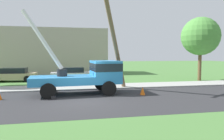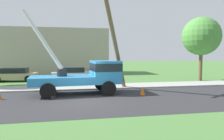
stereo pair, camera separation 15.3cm
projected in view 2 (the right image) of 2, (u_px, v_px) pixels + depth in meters
The scene contains 10 objects.
ground_plane at pixel (77, 79), 25.07m from camera, with size 120.00×120.00×0.00m, color #477538.
road_asphalt at pixel (84, 101), 13.33m from camera, with size 80.00×7.82×0.01m, color #2B2B2D.
sidewalk_strip at pixel (80, 87), 18.53m from camera, with size 80.00×2.81×0.10m, color #9E9E99.
utility_truck at pixel (87, 74), 15.64m from camera, with size 6.92×3.22×5.98m.
leaning_utility_pole at pixel (114, 36), 16.46m from camera, with size 2.93×3.65×8.23m.
traffic_cone_ahead at pixel (142, 91), 15.15m from camera, with size 0.36×0.36×0.56m, color orange.
parked_sedan_tan at pixel (15, 74), 22.83m from camera, with size 4.45×2.10×1.42m.
parked_sedan_silver at pixel (72, 74), 23.71m from camera, with size 4.45×2.10×1.42m.
roadside_tree_far at pixel (201, 36), 23.10m from camera, with size 4.03×4.03×6.74m.
lowrise_building_backdrop at pixel (44, 52), 31.76m from camera, with size 18.00×6.00×6.40m, color #A5998C.
Camera 2 is at (-0.83, -13.24, 2.82)m, focal length 35.11 mm.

